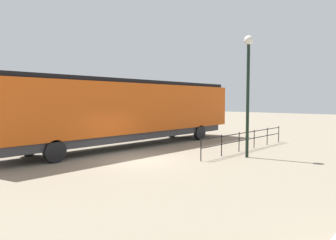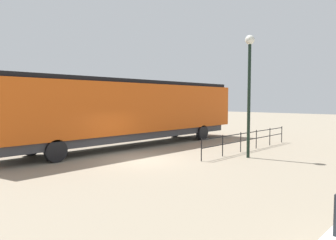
{
  "view_description": "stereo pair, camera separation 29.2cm",
  "coord_description": "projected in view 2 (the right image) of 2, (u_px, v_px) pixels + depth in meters",
  "views": [
    {
      "loc": [
        11.51,
        -10.88,
        2.99
      ],
      "look_at": [
        1.87,
        -0.02,
        2.08
      ],
      "focal_mm": 34.31,
      "sensor_mm": 36.0,
      "label": 1
    },
    {
      "loc": [
        11.73,
        -10.68,
        2.99
      ],
      "look_at": [
        1.87,
        -0.02,
        2.08
      ],
      "focal_mm": 34.31,
      "sensor_mm": 36.0,
      "label": 2
    }
  ],
  "objects": [
    {
      "name": "platform_fence",
      "position": [
        249.0,
        138.0,
        19.01
      ],
      "size": [
        0.05,
        9.4,
        1.14
      ],
      "color": "black",
      "rests_on": "ground_plane"
    },
    {
      "name": "lamp_post",
      "position": [
        249.0,
        76.0,
        16.33
      ],
      "size": [
        0.47,
        0.47,
        6.26
      ],
      "color": "black",
      "rests_on": "ground_plane"
    },
    {
      "name": "ground_plane",
      "position": [
        141.0,
        160.0,
        15.96
      ],
      "size": [
        120.0,
        120.0,
        0.0
      ],
      "primitive_type": "plane",
      "color": "gray"
    },
    {
      "name": "locomotive",
      "position": [
        136.0,
        109.0,
        20.8
      ],
      "size": [
        3.07,
        18.23,
        4.22
      ],
      "color": "#D15114",
      "rests_on": "ground_plane"
    }
  ]
}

